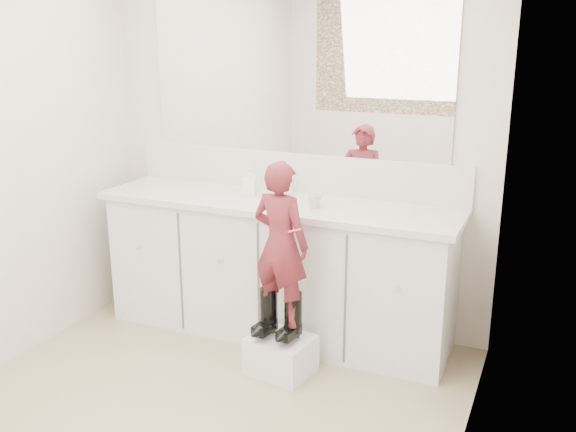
% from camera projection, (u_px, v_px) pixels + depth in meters
% --- Properties ---
extents(wall_back, '(2.60, 0.00, 2.60)m').
position_uv_depth(wall_back, '(295.00, 143.00, 4.12)').
color(wall_back, beige).
rests_on(wall_back, floor).
extents(wall_right, '(0.00, 3.00, 3.00)m').
position_uv_depth(wall_right, '(464.00, 232.00, 2.30)').
color(wall_right, beige).
rests_on(wall_right, floor).
extents(vanity_cabinet, '(2.20, 0.55, 0.85)m').
position_uv_depth(vanity_cabinet, '(278.00, 270.00, 4.10)').
color(vanity_cabinet, silver).
rests_on(vanity_cabinet, floor).
extents(countertop, '(2.28, 0.58, 0.04)m').
position_uv_depth(countertop, '(276.00, 204.00, 3.96)').
color(countertop, beige).
rests_on(countertop, vanity_cabinet).
extents(backsplash, '(2.28, 0.03, 0.25)m').
position_uv_depth(backsplash, '(294.00, 172.00, 4.16)').
color(backsplash, beige).
rests_on(backsplash, countertop).
extents(mirror, '(2.00, 0.02, 1.00)m').
position_uv_depth(mirror, '(294.00, 74.00, 3.99)').
color(mirror, white).
rests_on(mirror, wall_back).
extents(faucet, '(0.08, 0.08, 0.10)m').
position_uv_depth(faucet, '(287.00, 187.00, 4.08)').
color(faucet, silver).
rests_on(faucet, countertop).
extents(cup, '(0.11, 0.11, 0.08)m').
position_uv_depth(cup, '(315.00, 201.00, 3.78)').
color(cup, beige).
rests_on(cup, countertop).
extents(soap_bottle, '(0.10, 0.10, 0.18)m').
position_uv_depth(soap_bottle, '(250.00, 182.00, 4.05)').
color(soap_bottle, white).
rests_on(soap_bottle, countertop).
extents(step_stool, '(0.39, 0.34, 0.22)m').
position_uv_depth(step_stool, '(281.00, 355.00, 3.67)').
color(step_stool, white).
rests_on(step_stool, floor).
extents(boot_left, '(0.13, 0.21, 0.29)m').
position_uv_depth(boot_left, '(269.00, 312.00, 3.63)').
color(boot_left, black).
rests_on(boot_left, step_stool).
extents(boot_right, '(0.13, 0.21, 0.29)m').
position_uv_depth(boot_right, '(293.00, 317.00, 3.57)').
color(boot_right, black).
rests_on(boot_right, step_stool).
extents(toddler, '(0.37, 0.27, 0.92)m').
position_uv_depth(toddler, '(281.00, 244.00, 3.49)').
color(toddler, '#AC353C').
rests_on(toddler, step_stool).
extents(toothbrush, '(0.14, 0.03, 0.06)m').
position_uv_depth(toothbrush, '(290.00, 231.00, 3.41)').
color(toothbrush, '#EB5BA8').
rests_on(toothbrush, toddler).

